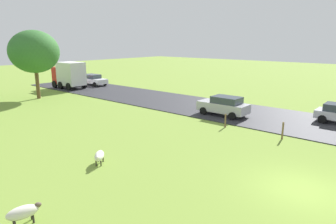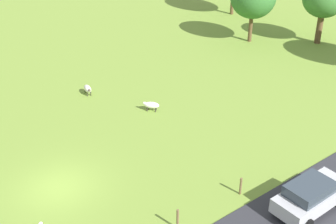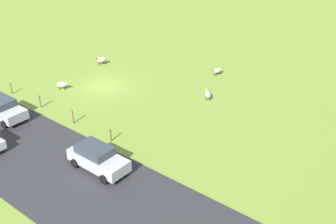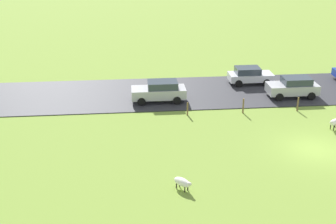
{
  "view_description": "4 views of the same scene",
  "coord_description": "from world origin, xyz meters",
  "px_view_note": "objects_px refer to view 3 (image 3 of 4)",
  "views": [
    {
      "loc": [
        -12.81,
        -3.18,
        6.36
      ],
      "look_at": [
        2.71,
        9.93,
        1.46
      ],
      "focal_mm": 31.84,
      "sensor_mm": 36.0,
      "label": 1
    },
    {
      "loc": [
        19.14,
        -7.35,
        15.61
      ],
      "look_at": [
        -1.17,
        8.37,
        1.34
      ],
      "focal_mm": 48.97,
      "sensor_mm": 36.0,
      "label": 2
    },
    {
      "loc": [
        24.8,
        27.73,
        17.22
      ],
      "look_at": [
        2.76,
        9.94,
        1.81
      ],
      "focal_mm": 46.05,
      "sensor_mm": 36.0,
      "label": 3
    },
    {
      "loc": [
        -25.07,
        11.81,
        13.37
      ],
      "look_at": [
        3.46,
        9.13,
        1.5
      ],
      "focal_mm": 48.86,
      "sensor_mm": 36.0,
      "label": 4
    }
  ],
  "objects_px": {
    "sheep_1": "(208,94)",
    "car_2": "(3,109)",
    "sheep_0": "(62,84)",
    "car_1": "(98,158)",
    "sheep_3": "(217,70)",
    "sheep_2": "(101,60)"
  },
  "relations": [
    {
      "from": "sheep_0",
      "to": "car_2",
      "type": "xyz_separation_m",
      "value": [
        6.47,
        0.74,
        0.41
      ]
    },
    {
      "from": "sheep_1",
      "to": "sheep_3",
      "type": "bearing_deg",
      "value": -155.57
    },
    {
      "from": "sheep_1",
      "to": "sheep_2",
      "type": "height_order",
      "value": "sheep_2"
    },
    {
      "from": "sheep_3",
      "to": "car_2",
      "type": "distance_m",
      "value": 20.23
    },
    {
      "from": "sheep_1",
      "to": "car_2",
      "type": "relative_size",
      "value": 0.27
    },
    {
      "from": "sheep_2",
      "to": "sheep_3",
      "type": "xyz_separation_m",
      "value": [
        -5.33,
        10.95,
        -0.06
      ]
    },
    {
      "from": "sheep_1",
      "to": "car_1",
      "type": "bearing_deg",
      "value": 0.94
    },
    {
      "from": "sheep_1",
      "to": "sheep_2",
      "type": "bearing_deg",
      "value": -88.63
    },
    {
      "from": "sheep_2",
      "to": "sheep_3",
      "type": "relative_size",
      "value": 0.95
    },
    {
      "from": "sheep_3",
      "to": "sheep_0",
      "type": "bearing_deg",
      "value": -38.13
    },
    {
      "from": "sheep_0",
      "to": "sheep_2",
      "type": "height_order",
      "value": "sheep_2"
    },
    {
      "from": "sheep_2",
      "to": "sheep_3",
      "type": "height_order",
      "value": "sheep_2"
    },
    {
      "from": "sheep_2",
      "to": "sheep_0",
      "type": "bearing_deg",
      "value": 14.18
    },
    {
      "from": "car_1",
      "to": "car_2",
      "type": "relative_size",
      "value": 1.06
    },
    {
      "from": "sheep_0",
      "to": "car_2",
      "type": "bearing_deg",
      "value": 6.52
    },
    {
      "from": "car_1",
      "to": "car_2",
      "type": "height_order",
      "value": "car_1"
    },
    {
      "from": "sheep_1",
      "to": "car_2",
      "type": "xyz_separation_m",
      "value": [
        13.31,
        -10.84,
        0.47
      ]
    },
    {
      "from": "sheep_3",
      "to": "car_2",
      "type": "relative_size",
      "value": 0.3
    },
    {
      "from": "car_1",
      "to": "car_2",
      "type": "distance_m",
      "value": 11.06
    },
    {
      "from": "sheep_2",
      "to": "car_2",
      "type": "relative_size",
      "value": 0.29
    },
    {
      "from": "sheep_3",
      "to": "car_2",
      "type": "height_order",
      "value": "car_2"
    },
    {
      "from": "car_1",
      "to": "sheep_1",
      "type": "bearing_deg",
      "value": -179.06
    }
  ]
}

